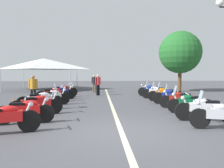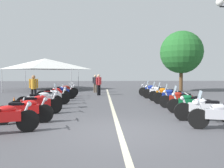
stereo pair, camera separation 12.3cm
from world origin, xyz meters
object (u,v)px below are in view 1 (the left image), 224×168
at_px(motorcycle_left_row_0, 2,118).
at_px(motorcycle_left_row_7, 63,91).
at_px(motorcycle_left_row_4, 52,97).
at_px(motorcycle_right_row_2, 190,103).
at_px(motorcycle_right_row_1, 205,108).
at_px(motorcycle_left_row_2, 37,104).
at_px(motorcycle_left_row_5, 53,94).
at_px(roadside_tree_0, 180,52).
at_px(motorcycle_right_row_7, 152,90).
at_px(traffic_cone_0, 14,103).
at_px(motorcycle_right_row_3, 180,99).
at_px(bystander_2, 98,83).
at_px(motorcycle_left_row_1, 25,111).
at_px(motorcycle_left_row_3, 41,100).
at_px(motorcycle_right_row_6, 157,92).
at_px(motorcycle_right_row_4, 171,96).
at_px(motorcycle_right_row_5, 165,94).
at_px(motorcycle_left_row_6, 60,92).
at_px(bystander_1, 94,82).
at_px(bystander_0, 33,87).
at_px(event_tent, 44,64).

height_order(motorcycle_left_row_0, motorcycle_left_row_7, same).
distance_m(motorcycle_left_row_4, motorcycle_right_row_2, 7.09).
bearing_deg(motorcycle_right_row_1, motorcycle_right_row_2, -82.15).
xyz_separation_m(motorcycle_left_row_2, motorcycle_left_row_4, (2.84, -0.01, -0.01)).
height_order(motorcycle_left_row_4, motorcycle_right_row_2, motorcycle_right_row_2).
bearing_deg(motorcycle_left_row_5, roadside_tree_0, 15.83).
relative_size(motorcycle_right_row_7, traffic_cone_0, 3.37).
relative_size(motorcycle_right_row_3, roadside_tree_0, 0.37).
relative_size(motorcycle_left_row_0, roadside_tree_0, 0.37).
distance_m(motorcycle_right_row_3, bystander_2, 7.72).
distance_m(motorcycle_left_row_1, motorcycle_left_row_7, 8.52).
xyz_separation_m(motorcycle_left_row_2, motorcycle_left_row_3, (1.30, 0.17, 0.02)).
xyz_separation_m(motorcycle_left_row_2, motorcycle_right_row_6, (5.53, -6.49, 0.01)).
xyz_separation_m(motorcycle_right_row_4, traffic_cone_0, (-1.34, 8.10, -0.18)).
relative_size(motorcycle_left_row_1, motorcycle_right_row_6, 0.95).
distance_m(motorcycle_left_row_4, motorcycle_right_row_5, 6.73).
bearing_deg(motorcycle_left_row_6, bystander_1, 47.89).
bearing_deg(bystander_2, bystander_0, -85.06).
bearing_deg(bystander_1, motorcycle_right_row_2, 48.04).
distance_m(motorcycle_left_row_3, roadside_tree_0, 14.39).
distance_m(motorcycle_right_row_1, event_tent, 18.19).
xyz_separation_m(motorcycle_right_row_1, motorcycle_right_row_2, (1.54, -0.10, -0.00)).
distance_m(motorcycle_left_row_5, traffic_cone_0, 3.02).
bearing_deg(motorcycle_left_row_2, motorcycle_right_row_4, -0.86).
relative_size(motorcycle_right_row_1, roadside_tree_0, 0.39).
height_order(motorcycle_left_row_2, motorcycle_right_row_7, motorcycle_right_row_7).
relative_size(motorcycle_right_row_3, bystander_2, 1.25).
relative_size(motorcycle_right_row_5, bystander_1, 1.34).
bearing_deg(motorcycle_right_row_5, motorcycle_left_row_1, 52.80).
bearing_deg(motorcycle_left_row_5, motorcycle_left_row_1, -105.10).
distance_m(motorcycle_left_row_0, event_tent, 17.11).
distance_m(motorcycle_left_row_5, motorcycle_left_row_6, 1.25).
distance_m(bystander_0, roadside_tree_0, 13.58).
xyz_separation_m(motorcycle_right_row_2, motorcycle_right_row_6, (5.52, 0.03, 0.01)).
bearing_deg(motorcycle_left_row_4, motorcycle_left_row_3, -119.06).
distance_m(motorcycle_right_row_3, event_tent, 15.90).
bearing_deg(bystander_1, motorcycle_right_row_3, 51.37).
relative_size(motorcycle_left_row_0, motorcycle_right_row_7, 1.01).
distance_m(motorcycle_right_row_1, bystander_1, 12.58).
bearing_deg(bystander_1, motorcycle_right_row_6, 67.41).
distance_m(motorcycle_right_row_5, event_tent, 13.87).
bearing_deg(motorcycle_right_row_3, motorcycle_left_row_4, 4.88).
xyz_separation_m(motorcycle_left_row_4, event_tent, (11.00, 3.07, 2.20)).
xyz_separation_m(motorcycle_left_row_0, bystander_0, (6.84, 1.12, 0.48)).
bearing_deg(motorcycle_left_row_2, bystander_0, 84.04).
xyz_separation_m(motorcycle_right_row_2, roadside_tree_0, (10.93, -3.51, 3.15)).
bearing_deg(motorcycle_right_row_4, motorcycle_left_row_0, 52.98).
bearing_deg(motorcycle_right_row_6, motorcycle_left_row_1, 61.77).
distance_m(motorcycle_right_row_2, traffic_cone_0, 8.15).
relative_size(motorcycle_left_row_2, motorcycle_left_row_4, 1.08).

